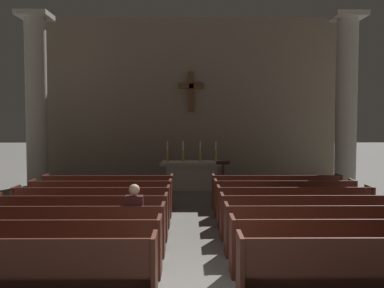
{
  "coord_description": "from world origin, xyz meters",
  "views": [
    {
      "loc": [
        -0.12,
        -5.75,
        2.49
      ],
      "look_at": [
        0.0,
        7.97,
        1.7
      ],
      "focal_mm": 40.46,
      "sensor_mm": 36.0,
      "label": 1
    }
  ],
  "objects_px": {
    "pew_right_row_1": "(370,268)",
    "column_right_second": "(346,107)",
    "pew_left_row_5": "(92,207)",
    "candlestick_outer_left": "(167,155)",
    "pew_left_row_1": "(23,270)",
    "lectern": "(223,179)",
    "pew_right_row_2": "(342,246)",
    "candlestick_inner_left": "(183,155)",
    "pew_right_row_5": "(294,206)",
    "pew_right_row_6": "(284,198)",
    "pew_left_row_7": "(109,192)",
    "pew_left_row_3": "(67,230)",
    "column_left_second": "(37,107)",
    "pew_left_row_4": "(81,217)",
    "pew_right_row_3": "(322,229)",
    "lone_worshipper": "(135,218)",
    "pew_right_row_7": "(276,191)",
    "pew_right_row_4": "(307,216)",
    "altar": "(192,175)",
    "candlestick_outer_right": "(216,155)",
    "pew_left_row_2": "(48,247)",
    "pew_left_row_6": "(101,198)",
    "candlestick_inner_right": "(200,155)"
  },
  "relations": [
    {
      "from": "pew_right_row_2",
      "to": "pew_right_row_5",
      "type": "xyz_separation_m",
      "value": [
        0.0,
        3.12,
        0.0
      ]
    },
    {
      "from": "pew_right_row_6",
      "to": "candlestick_outer_left",
      "type": "bearing_deg",
      "value": 127.01
    },
    {
      "from": "column_left_second",
      "to": "lectern",
      "type": "bearing_deg",
      "value": -2.61
    },
    {
      "from": "pew_right_row_1",
      "to": "pew_left_row_3",
      "type": "bearing_deg",
      "value": 155.96
    },
    {
      "from": "pew_left_row_7",
      "to": "pew_right_row_6",
      "type": "relative_size",
      "value": 1.0
    },
    {
      "from": "pew_right_row_6",
      "to": "lone_worshipper",
      "type": "bearing_deg",
      "value": -138.05
    },
    {
      "from": "pew_left_row_5",
      "to": "candlestick_outer_left",
      "type": "bearing_deg",
      "value": 74.26
    },
    {
      "from": "column_left_second",
      "to": "column_right_second",
      "type": "bearing_deg",
      "value": 0.0
    },
    {
      "from": "pew_left_row_2",
      "to": "pew_left_row_6",
      "type": "bearing_deg",
      "value": 90.0
    },
    {
      "from": "pew_left_row_2",
      "to": "candlestick_outer_right",
      "type": "relative_size",
      "value": 5.05
    },
    {
      "from": "pew_left_row_7",
      "to": "pew_right_row_7",
      "type": "distance_m",
      "value": 4.67
    },
    {
      "from": "pew_left_row_4",
      "to": "column_left_second",
      "type": "xyz_separation_m",
      "value": [
        -2.75,
        5.38,
        2.4
      ]
    },
    {
      "from": "pew_right_row_1",
      "to": "lone_worshipper",
      "type": "height_order",
      "value": "lone_worshipper"
    },
    {
      "from": "pew_right_row_1",
      "to": "column_right_second",
      "type": "bearing_deg",
      "value": 72.1
    },
    {
      "from": "candlestick_inner_right",
      "to": "lectern",
      "type": "height_order",
      "value": "candlestick_inner_right"
    },
    {
      "from": "column_left_second",
      "to": "column_right_second",
      "type": "relative_size",
      "value": 1.0
    },
    {
      "from": "pew_right_row_2",
      "to": "candlestick_outer_right",
      "type": "bearing_deg",
      "value": 100.03
    },
    {
      "from": "pew_right_row_1",
      "to": "pew_right_row_3",
      "type": "bearing_deg",
      "value": 90.0
    },
    {
      "from": "pew_left_row_1",
      "to": "pew_left_row_4",
      "type": "relative_size",
      "value": 1.0
    },
    {
      "from": "pew_right_row_3",
      "to": "candlestick_outer_left",
      "type": "bearing_deg",
      "value": 113.43
    },
    {
      "from": "pew_left_row_6",
      "to": "lectern",
      "type": "relative_size",
      "value": 3.09
    },
    {
      "from": "pew_right_row_4",
      "to": "column_left_second",
      "type": "distance_m",
      "value": 9.47
    },
    {
      "from": "lone_worshipper",
      "to": "pew_right_row_1",
      "type": "bearing_deg",
      "value": -31.71
    },
    {
      "from": "column_right_second",
      "to": "lectern",
      "type": "height_order",
      "value": "column_right_second"
    },
    {
      "from": "pew_right_row_1",
      "to": "column_left_second",
      "type": "relative_size",
      "value": 0.6
    },
    {
      "from": "altar",
      "to": "pew_right_row_2",
      "type": "bearing_deg",
      "value": -74.45
    },
    {
      "from": "column_left_second",
      "to": "lone_worshipper",
      "type": "xyz_separation_m",
      "value": [
        3.98,
        -6.39,
        -2.19
      ]
    },
    {
      "from": "pew_right_row_6",
      "to": "candlestick_outer_right",
      "type": "xyz_separation_m",
      "value": [
        -1.48,
        4.22,
        0.76
      ]
    },
    {
      "from": "pew_right_row_5",
      "to": "pew_right_row_6",
      "type": "distance_m",
      "value": 1.04
    },
    {
      "from": "pew_left_row_1",
      "to": "lectern",
      "type": "relative_size",
      "value": 3.09
    },
    {
      "from": "pew_right_row_2",
      "to": "lectern",
      "type": "xyz_separation_m",
      "value": [
        -1.32,
        7.19,
        0.07
      ]
    },
    {
      "from": "pew_left_row_3",
      "to": "pew_left_row_6",
      "type": "relative_size",
      "value": 1.0
    },
    {
      "from": "candlestick_outer_right",
      "to": "pew_right_row_4",
      "type": "bearing_deg",
      "value": -76.76
    },
    {
      "from": "lectern",
      "to": "pew_right_row_7",
      "type": "bearing_deg",
      "value": -56.25
    },
    {
      "from": "pew_left_row_1",
      "to": "pew_right_row_7",
      "type": "xyz_separation_m",
      "value": [
        4.67,
        6.25,
        0.0
      ]
    },
    {
      "from": "pew_right_row_3",
      "to": "lone_worshipper",
      "type": "relative_size",
      "value": 2.7
    },
    {
      "from": "pew_left_row_7",
      "to": "pew_right_row_3",
      "type": "relative_size",
      "value": 1.0
    },
    {
      "from": "pew_left_row_1",
      "to": "candlestick_outer_left",
      "type": "xyz_separation_m",
      "value": [
        1.48,
        9.43,
        0.76
      ]
    },
    {
      "from": "pew_left_row_7",
      "to": "candlestick_outer_left",
      "type": "bearing_deg",
      "value": 65.0
    },
    {
      "from": "candlestick_inner_left",
      "to": "lectern",
      "type": "distance_m",
      "value": 1.9
    },
    {
      "from": "pew_right_row_3",
      "to": "pew_right_row_6",
      "type": "relative_size",
      "value": 1.0
    },
    {
      "from": "pew_right_row_2",
      "to": "pew_left_row_5",
      "type": "bearing_deg",
      "value": 146.22
    },
    {
      "from": "pew_right_row_5",
      "to": "candlestick_inner_right",
      "type": "xyz_separation_m",
      "value": [
        -2.03,
        5.26,
        0.76
      ]
    },
    {
      "from": "pew_left_row_7",
      "to": "pew_right_row_4",
      "type": "bearing_deg",
      "value": -33.78
    },
    {
      "from": "column_left_second",
      "to": "pew_right_row_4",
      "type": "bearing_deg",
      "value": -35.97
    },
    {
      "from": "pew_left_row_1",
      "to": "pew_right_row_1",
      "type": "bearing_deg",
      "value": 0.0
    },
    {
      "from": "pew_right_row_2",
      "to": "candlestick_outer_right",
      "type": "height_order",
      "value": "candlestick_outer_right"
    },
    {
      "from": "pew_left_row_2",
      "to": "pew_left_row_5",
      "type": "distance_m",
      "value": 3.12
    },
    {
      "from": "column_left_second",
      "to": "candlestick_outer_left",
      "type": "bearing_deg",
      "value": 12.3
    },
    {
      "from": "pew_left_row_1",
      "to": "pew_right_row_3",
      "type": "height_order",
      "value": "same"
    }
  ]
}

